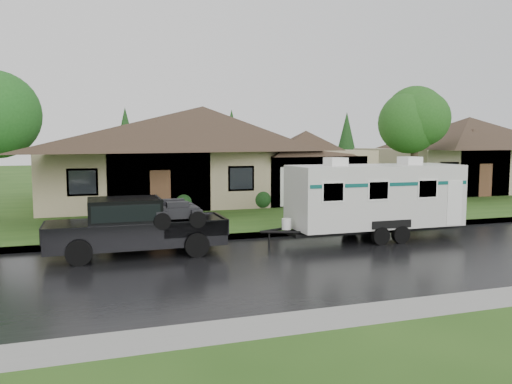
{
  "coord_description": "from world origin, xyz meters",
  "views": [
    {
      "loc": [
        -4.4,
        -15.58,
        3.61
      ],
      "look_at": [
        1.39,
        2.0,
        1.76
      ],
      "focal_mm": 35.0,
      "sensor_mm": 36.0,
      "label": 1
    }
  ],
  "objects": [
    {
      "name": "ground",
      "position": [
        0.0,
        0.0,
        0.0
      ],
      "size": [
        140.0,
        140.0,
        0.0
      ],
      "primitive_type": "plane",
      "color": "#2A5019",
      "rests_on": "ground"
    },
    {
      "name": "road",
      "position": [
        0.0,
        -2.0,
        0.01
      ],
      "size": [
        140.0,
        8.0,
        0.01
      ],
      "primitive_type": "cube",
      "color": "black",
      "rests_on": "ground"
    },
    {
      "name": "curb",
      "position": [
        0.0,
        2.25,
        0.07
      ],
      "size": [
        140.0,
        0.5,
        0.15
      ],
      "primitive_type": "cube",
      "color": "gray",
      "rests_on": "ground"
    },
    {
      "name": "lawn",
      "position": [
        0.0,
        15.0,
        0.07
      ],
      "size": [
        140.0,
        26.0,
        0.15
      ],
      "primitive_type": "cube",
      "color": "#2A5019",
      "rests_on": "ground"
    },
    {
      "name": "house_main",
      "position": [
        2.29,
        13.84,
        3.59
      ],
      "size": [
        19.44,
        10.8,
        6.9
      ],
      "color": "tan",
      "rests_on": "lawn"
    },
    {
      "name": "house_neighbor",
      "position": [
        22.27,
        14.34,
        3.32
      ],
      "size": [
        15.12,
        9.72,
        6.45
      ],
      "color": "tan",
      "rests_on": "lawn"
    },
    {
      "name": "tree_right_green",
      "position": [
        13.57,
        9.28,
        4.73
      ],
      "size": [
        3.99,
        3.99,
        6.6
      ],
      "color": "#382B1E",
      "rests_on": "lawn"
    },
    {
      "name": "shrub_row",
      "position": [
        2.0,
        9.3,
        0.65
      ],
      "size": [
        13.6,
        1.0,
        1.0
      ],
      "color": "#143814",
      "rests_on": "lawn"
    },
    {
      "name": "pickup_truck",
      "position": [
        -3.19,
        0.59,
        0.99
      ],
      "size": [
        5.53,
        2.1,
        1.84
      ],
      "color": "black",
      "rests_on": "ground"
    },
    {
      "name": "travel_trailer",
      "position": [
        5.61,
        0.59,
        1.62
      ],
      "size": [
        6.82,
        2.4,
        3.06
      ],
      "color": "silver",
      "rests_on": "ground"
    }
  ]
}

